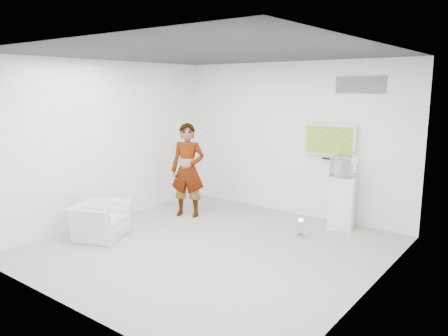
{
  "coord_description": "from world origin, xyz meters",
  "views": [
    {
      "loc": [
        4.17,
        -5.13,
        2.52
      ],
      "look_at": [
        -0.21,
        0.6,
        1.17
      ],
      "focal_mm": 35.0,
      "sensor_mm": 36.0,
      "label": 1
    }
  ],
  "objects_px": {
    "armchair": "(100,220)",
    "person": "(188,170)",
    "pedestal": "(342,202)",
    "floor_uplight": "(301,228)",
    "tv": "(330,140)"
  },
  "relations": [
    {
      "from": "armchair",
      "to": "person",
      "type": "bearing_deg",
      "value": -32.16
    },
    {
      "from": "pedestal",
      "to": "floor_uplight",
      "type": "height_order",
      "value": "pedestal"
    },
    {
      "from": "tv",
      "to": "armchair",
      "type": "distance_m",
      "value": 4.37
    },
    {
      "from": "tv",
      "to": "pedestal",
      "type": "relative_size",
      "value": 1.05
    },
    {
      "from": "armchair",
      "to": "pedestal",
      "type": "distance_m",
      "value": 4.25
    },
    {
      "from": "tv",
      "to": "pedestal",
      "type": "height_order",
      "value": "tv"
    },
    {
      "from": "tv",
      "to": "pedestal",
      "type": "xyz_separation_m",
      "value": [
        0.4,
        -0.28,
        -1.07
      ]
    },
    {
      "from": "person",
      "to": "armchair",
      "type": "xyz_separation_m",
      "value": [
        -0.35,
        -1.85,
        -0.62
      ]
    },
    {
      "from": "person",
      "to": "floor_uplight",
      "type": "bearing_deg",
      "value": -19.65
    },
    {
      "from": "person",
      "to": "pedestal",
      "type": "relative_size",
      "value": 1.92
    },
    {
      "from": "tv",
      "to": "floor_uplight",
      "type": "bearing_deg",
      "value": -87.75
    },
    {
      "from": "pedestal",
      "to": "person",
      "type": "bearing_deg",
      "value": -158.11
    },
    {
      "from": "pedestal",
      "to": "floor_uplight",
      "type": "distance_m",
      "value": 1.0
    },
    {
      "from": "armchair",
      "to": "pedestal",
      "type": "bearing_deg",
      "value": -67.72
    },
    {
      "from": "person",
      "to": "pedestal",
      "type": "distance_m",
      "value": 2.96
    }
  ]
}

